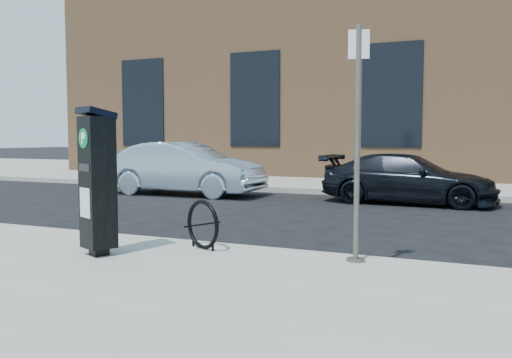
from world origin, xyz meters
The scene contains 10 objects.
ground centered at (0.00, 0.00, 0.00)m, with size 120.00×120.00×0.00m, color black.
sidewalk_far centered at (0.00, 14.00, 0.07)m, with size 60.00×12.00×0.15m, color gray.
curb_near centered at (0.00, -0.02, 0.07)m, with size 60.00×0.12×0.16m, color #9E9B93.
curb_far centered at (0.00, 8.02, 0.07)m, with size 60.00×0.12×0.16m, color #9E9B93.
building centered at (0.00, 17.00, 4.15)m, with size 28.00×10.05×8.25m.
parking_kiosk centered at (-1.28, -1.24, 1.09)m, with size 0.54×0.51×1.83m.
sign_pole centered at (1.72, -0.30, 1.51)m, with size 0.24×0.22×2.75m.
bike_rack centered at (-0.28, -0.40, 0.47)m, with size 0.62×0.32×0.65m.
car_silver centered at (-4.69, 6.42, 0.73)m, with size 1.55×4.45×1.47m, color #9AB0C4.
car_dark centered at (1.30, 6.89, 0.60)m, with size 1.68×4.13×1.20m, color black.
Camera 1 is at (3.17, -6.54, 1.62)m, focal length 38.00 mm.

